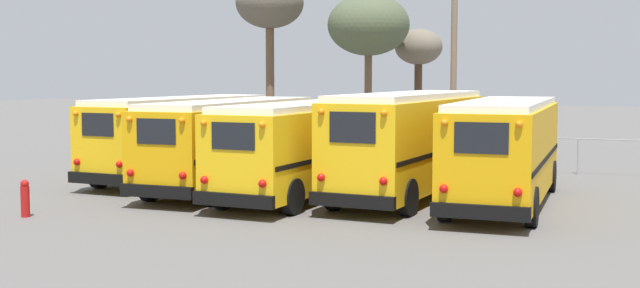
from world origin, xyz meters
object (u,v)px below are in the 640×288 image
school_bus_2 (313,144)px  utility_pole (454,58)px  bare_tree_1 (270,6)px  school_bus_1 (233,140)px  fire_hydrant (25,198)px  school_bus_0 (182,134)px  school_bus_3 (410,141)px  school_bus_4 (505,148)px  bare_tree_2 (369,26)px  bare_tree_0 (419,50)px

school_bus_2 → utility_pole: (1.73, 12.80, 3.02)m
bare_tree_1 → school_bus_1: bearing=-69.5°
utility_pole → fire_hydrant: utility_pole is taller
school_bus_0 → bare_tree_1: 13.42m
school_bus_3 → school_bus_4: 3.11m
school_bus_4 → school_bus_3: bearing=171.0°
school_bus_3 → school_bus_4: (3.07, -0.49, -0.09)m
school_bus_0 → bare_tree_1: (-2.05, 11.94, 5.78)m
school_bus_0 → bare_tree_1: size_ratio=1.09×
school_bus_3 → bare_tree_1: bare_tree_1 is taller
school_bus_0 → bare_tree_2: 13.43m
school_bus_1 → bare_tree_1: bearing=110.5°
school_bus_1 → utility_pole: size_ratio=1.08×
school_bus_1 → school_bus_3: school_bus_3 is taller
bare_tree_0 → bare_tree_1: (-7.12, -3.08, 2.29)m
utility_pole → school_bus_2: bearing=-97.7°
utility_pole → bare_tree_1: 10.36m
school_bus_1 → school_bus_3: 6.15m
school_bus_4 → fire_hydrant: (-11.86, -6.98, -1.19)m
utility_pole → bare_tree_1: bearing=173.6°
bare_tree_1 → utility_pole: bearing=-6.4°
school_bus_0 → utility_pole: 13.72m
school_bus_4 → bare_tree_1: 20.67m
bare_tree_1 → bare_tree_2: (5.31, 0.24, -1.13)m
school_bus_1 → bare_tree_1: size_ratio=1.09×
utility_pole → bare_tree_0: size_ratio=1.44×
fire_hydrant → bare_tree_1: bearing=96.8°
bare_tree_1 → school_bus_4: bearing=-43.8°
school_bus_0 → utility_pole: bearing=54.0°
school_bus_2 → bare_tree_1: (-8.19, 13.91, 5.80)m
school_bus_2 → bare_tree_2: bare_tree_2 is taller
school_bus_3 → fire_hydrant: bearing=-139.6°
school_bus_1 → bare_tree_2: (0.19, 13.91, 4.65)m
school_bus_1 → fire_hydrant: (-2.65, -7.05, -1.14)m
bare_tree_2 → school_bus_4: bearing=-57.2°
utility_pole → school_bus_1: bearing=-110.9°
utility_pole → fire_hydrant: (-7.45, -19.62, -4.15)m
school_bus_1 → utility_pole: 13.78m
school_bus_3 → bare_tree_0: (-4.14, 16.35, 3.35)m
school_bus_1 → utility_pole: utility_pole is taller
school_bus_0 → bare_tree_0: (5.07, 15.02, 3.49)m
school_bus_4 → bare_tree_2: size_ratio=1.20×
school_bus_3 → bare_tree_1: bearing=130.3°
school_bus_1 → bare_tree_2: size_ratio=1.24×
school_bus_2 → bare_tree_0: 17.38m
bare_tree_2 → school_bus_1: bearing=-90.8°
school_bus_3 → utility_pole: size_ratio=1.07×
school_bus_1 → bare_tree_2: 14.67m
school_bus_1 → school_bus_0: bearing=150.5°
school_bus_0 → school_bus_1: school_bus_0 is taller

